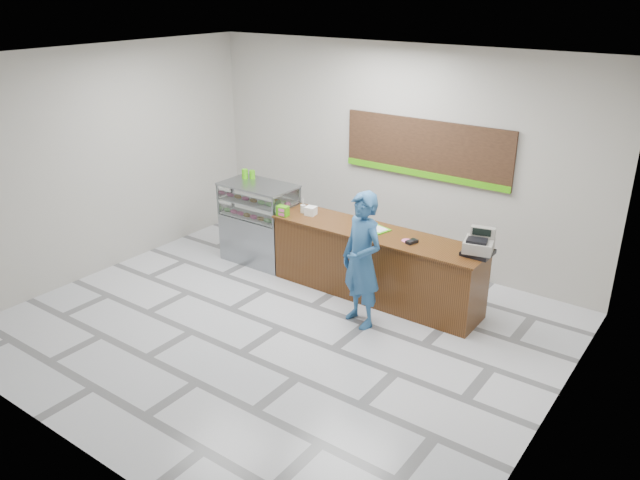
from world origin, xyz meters
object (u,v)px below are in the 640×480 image
Objects in this scene: sales_counter at (375,264)px; display_case at (260,222)px; serving_tray at (376,229)px; cash_register at (479,245)px; customer at (362,260)px.

display_case is (-2.22, -0.00, 0.16)m from sales_counter.
serving_tray is (-0.05, 0.07, 0.52)m from sales_counter.
cash_register is at bearing 3.63° from sales_counter.
cash_register is 0.25× the size of customer.
cash_register reaches higher than sales_counter.
serving_tray reaches higher than sales_counter.
sales_counter is 1.74× the size of customer.
display_case is at bearing -163.66° from serving_tray.
serving_tray is 0.91m from customer.
display_case is at bearing 167.91° from cash_register.
cash_register is 1.53m from customer.
display_case is at bearing -179.99° from sales_counter.
display_case is 0.71× the size of customer.
cash_register is (1.49, 0.09, 0.64)m from sales_counter.
sales_counter is 7.07× the size of cash_register.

